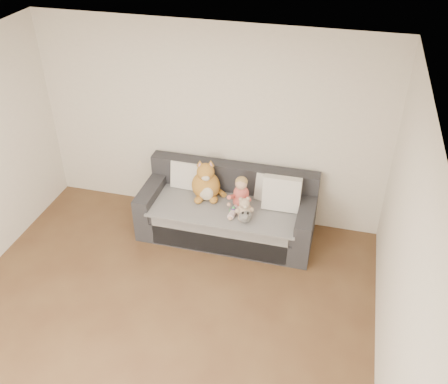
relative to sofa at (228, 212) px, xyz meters
The scene contains 10 objects.
room_shell 1.95m from the sofa, 101.95° to the right, with size 5.00×5.00×5.00m.
sofa is the anchor object (origin of this frame).
cushion_left 0.73m from the sofa, 161.19° to the left, with size 0.41×0.20×0.38m.
cushion_right_back 0.64m from the sofa, 17.94° to the left, with size 0.43×0.29×0.37m.
cushion_right_front 0.77m from the sofa, ahead, with size 0.47×0.21×0.44m.
toddler 0.40m from the sofa, 24.25° to the right, with size 0.31×0.44×0.43m.
plush_cat 0.47m from the sofa, behind, with size 0.45×0.43×0.56m.
teddy_bear 0.47m from the sofa, 43.82° to the right, with size 0.22×0.18×0.29m.
plush_cow 0.51m from the sofa, 48.41° to the right, with size 0.15×0.23×0.19m.
sippy_cup 0.34m from the sofa, 59.78° to the right, with size 0.10×0.08×0.11m.
Camera 1 is at (1.61, -2.95, 4.11)m, focal length 40.00 mm.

